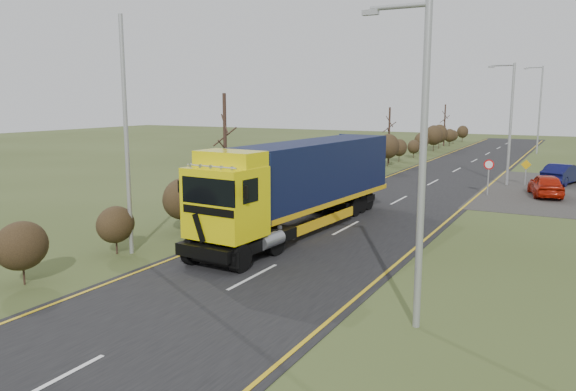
% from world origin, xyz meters
% --- Properties ---
extents(ground, '(160.00, 160.00, 0.00)m').
position_xyz_m(ground, '(0.00, 0.00, 0.00)').
color(ground, '#3B461E').
rests_on(ground, ground).
extents(road, '(8.00, 120.00, 0.02)m').
position_xyz_m(road, '(0.00, 10.00, 0.01)').
color(road, black).
rests_on(road, ground).
extents(layby, '(6.00, 18.00, 0.02)m').
position_xyz_m(layby, '(6.50, 20.00, 0.01)').
color(layby, '#302E2B').
rests_on(layby, ground).
extents(lane_markings, '(7.52, 116.00, 0.01)m').
position_xyz_m(lane_markings, '(0.00, 9.69, 0.03)').
color(lane_markings, gold).
rests_on(lane_markings, road).
extents(hedgerow, '(2.24, 102.04, 6.05)m').
position_xyz_m(hedgerow, '(-6.00, 7.89, 1.62)').
color(hedgerow, black).
rests_on(hedgerow, ground).
extents(lorry, '(3.23, 14.41, 3.98)m').
position_xyz_m(lorry, '(-1.66, 2.72, 2.26)').
color(lorry, black).
rests_on(lorry, ground).
extents(car_red_hatchback, '(2.48, 4.27, 1.37)m').
position_xyz_m(car_red_hatchback, '(7.33, 17.47, 0.68)').
color(car_red_hatchback, '#AB1A08').
rests_on(car_red_hatchback, ground).
extents(car_blue_sedan, '(2.66, 4.47, 1.39)m').
position_xyz_m(car_blue_sedan, '(7.98, 23.48, 0.70)').
color(car_blue_sedan, '#090B35').
rests_on(car_blue_sedan, ground).
extents(streetlight_near, '(1.73, 0.18, 8.06)m').
position_xyz_m(streetlight_near, '(5.71, -5.48, 4.42)').
color(streetlight_near, '#9EA1A4').
rests_on(streetlight_near, ground).
extents(streetlight_mid, '(1.73, 0.18, 8.11)m').
position_xyz_m(streetlight_mid, '(4.61, 21.18, 4.44)').
color(streetlight_mid, '#9EA1A4').
rests_on(streetlight_mid, ground).
extents(streetlight_far, '(1.96, 0.18, 9.23)m').
position_xyz_m(streetlight_far, '(4.48, 46.65, 5.09)').
color(streetlight_far, '#9EA1A4').
rests_on(streetlight_far, ground).
extents(left_pole, '(0.16, 0.16, 8.73)m').
position_xyz_m(left_pole, '(-5.60, -3.66, 4.36)').
color(left_pole, '#9EA1A4').
rests_on(left_pole, ground).
extents(speed_sign, '(0.60, 0.10, 2.19)m').
position_xyz_m(speed_sign, '(4.20, 16.26, 1.52)').
color(speed_sign, '#9EA1A4').
rests_on(speed_sign, ground).
extents(warning_board, '(0.67, 0.11, 1.75)m').
position_xyz_m(warning_board, '(5.80, 21.69, 1.05)').
color(warning_board, '#9EA1A4').
rests_on(warning_board, ground).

